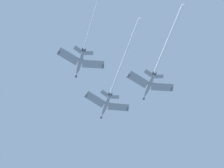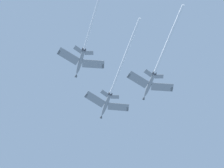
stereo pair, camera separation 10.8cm
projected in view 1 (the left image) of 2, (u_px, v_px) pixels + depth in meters
name	position (u px, v px, depth m)	size (l,w,h in m)	color
jet_lead	(113.00, 86.00, 153.16)	(22.20, 45.58, 13.50)	gray
jet_left_wing	(85.00, 46.00, 146.27)	(20.50, 42.83, 13.09)	gray
jet_right_wing	(157.00, 67.00, 147.01)	(19.93, 40.73, 12.70)	gray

